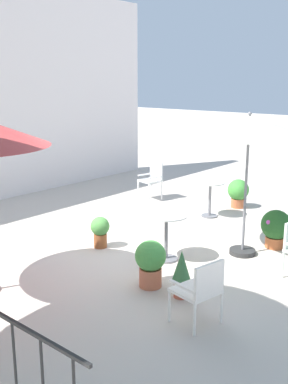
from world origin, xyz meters
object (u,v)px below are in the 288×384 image
(potted_plant_6, at_px, (150,261))
(potted_plant_7, at_px, (182,272))
(potted_plant_3, at_px, (238,192))
(patio_chair_2, at_px, (201,288))
(patio_umbrella_0, at_px, (249,128))
(patio_chair_0, at_px, (152,177))
(potted_plant_2, at_px, (100,230))
(cafe_table_0, at_px, (166,228))
(potted_plant_0, at_px, (276,227))
(cafe_table_1, at_px, (210,193))

(potted_plant_6, height_order, potted_plant_7, potted_plant_6)
(potted_plant_3, xyz_separation_m, potted_plant_6, (-4.49, -1.12, 0.02))
(patio_chair_2, height_order, potted_plant_7, patio_chair_2)
(patio_umbrella_0, height_order, potted_plant_6, patio_umbrella_0)
(patio_chair_0, bearing_deg, patio_umbrella_0, -117.64)
(patio_umbrella_0, xyz_separation_m, potted_plant_6, (-1.98, 0.39, -1.75))
(patio_chair_2, relative_size, potted_plant_6, 1.21)
(patio_chair_2, bearing_deg, potted_plant_2, 69.20)
(patio_umbrella_0, relative_size, patio_chair_2, 2.86)
(patio_chair_0, bearing_deg, potted_plant_6, -140.83)
(patio_umbrella_0, height_order, patio_chair_2, patio_umbrella_0)
(cafe_table_0, xyz_separation_m, potted_plant_0, (1.69, -1.11, -0.17))
(potted_plant_0, distance_m, potted_plant_3, 2.59)
(patio_chair_0, height_order, potted_plant_0, patio_chair_0)
(potted_plant_0, xyz_separation_m, potted_plant_6, (-2.62, 0.67, 0.01))
(patio_chair_2, bearing_deg, potted_plant_0, 8.67)
(patio_umbrella_0, height_order, potted_plant_3, patio_umbrella_0)
(potted_plant_2, height_order, potted_plant_7, potted_plant_7)
(cafe_table_0, relative_size, potted_plant_6, 1.13)
(patio_umbrella_0, xyz_separation_m, potted_plant_0, (0.64, -0.28, -1.76))
(cafe_table_0, relative_size, patio_chair_0, 0.84)
(potted_plant_7, bearing_deg, cafe_table_0, 46.72)
(cafe_table_1, xyz_separation_m, potted_plant_7, (-3.44, -1.75, -0.16))
(patio_umbrella_0, distance_m, potted_plant_0, 1.90)
(cafe_table_0, xyz_separation_m, potted_plant_2, (-0.30, 1.24, -0.22))
(cafe_table_1, bearing_deg, patio_chair_0, 79.44)
(patio_umbrella_0, distance_m, patio_chair_2, 3.01)
(cafe_table_1, xyz_separation_m, patio_chair_0, (0.35, 1.88, 0.02))
(patio_chair_0, bearing_deg, cafe_table_1, -100.56)
(cafe_table_0, distance_m, potted_plant_6, 1.04)
(cafe_table_1, bearing_deg, potted_plant_0, -113.81)
(patio_umbrella_0, distance_m, potted_plant_3, 3.42)
(potted_plant_3, bearing_deg, cafe_table_0, -169.23)
(patio_umbrella_0, distance_m, potted_plant_7, 2.64)
(patio_umbrella_0, bearing_deg, potted_plant_7, -175.80)
(cafe_table_0, distance_m, potted_plant_3, 3.63)
(patio_chair_0, bearing_deg, potted_plant_3, -70.83)
(potted_plant_6, bearing_deg, potted_plant_2, 69.23)
(patio_umbrella_0, distance_m, potted_plant_6, 2.67)
(potted_plant_7, bearing_deg, patio_chair_0, 43.78)
(patio_umbrella_0, relative_size, potted_plant_3, 3.63)
(cafe_table_1, bearing_deg, patio_umbrella_0, -132.52)
(patio_chair_0, distance_m, potted_plant_0, 3.95)
(potted_plant_6, bearing_deg, cafe_table_0, 25.39)
(potted_plant_0, relative_size, potted_plant_2, 1.23)
(patio_chair_0, height_order, potted_plant_7, patio_chair_0)
(patio_chair_2, height_order, potted_plant_2, patio_chair_2)
(potted_plant_0, distance_m, potted_plant_6, 2.70)
(cafe_table_0, xyz_separation_m, patio_chair_0, (2.87, 2.66, 0.00))
(cafe_table_1, distance_m, potted_plant_6, 3.66)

